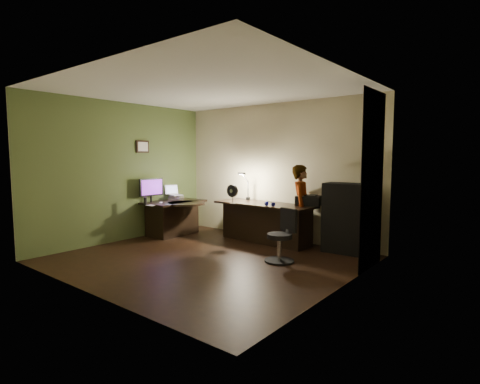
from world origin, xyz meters
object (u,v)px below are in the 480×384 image
Objects in this scene: desk_left at (174,218)px; office_chair at (280,236)px; desk_right at (264,223)px; monitor at (151,194)px; person at (301,206)px; cabinet at (348,218)px.

office_chair is at bearing -7.42° from desk_left.
desk_right is (1.87, 0.62, 0.02)m from desk_left.
office_chair reaches higher than desk_right.
monitor is 3.07m from person.
cabinet is at bearing -107.47° from person.
cabinet reaches higher than office_chair.
person is at bearing 118.30° from office_chair.
cabinet is 3.91m from monitor.
desk_left is 0.70m from monitor.
desk_right reaches higher than desk_left.
desk_left is 3.57m from cabinet.
desk_right is at bearing 28.11° from monitor.
cabinet is at bearing 13.20° from desk_left.
office_chair is (-0.61, -1.19, -0.18)m from cabinet.
desk_right is 3.63× the size of monitor.
person is (0.72, 0.17, 0.37)m from desk_right.
person reaches higher than office_chair.
monitor is at bearing -151.17° from desk_right.
desk_right is 1.61m from cabinet.
monitor is at bearing -162.93° from office_chair.
person is (2.83, 1.19, -0.13)m from monitor.
office_chair is 0.56× the size of person.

